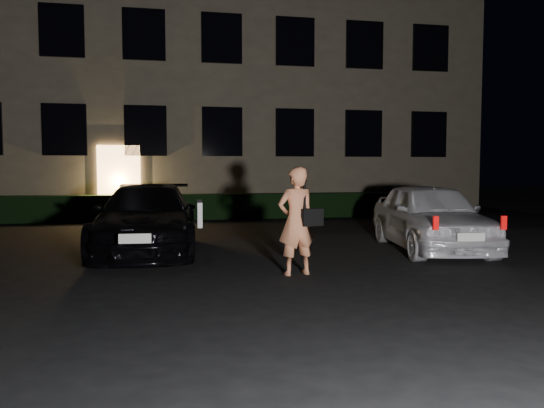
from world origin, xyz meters
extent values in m
plane|color=black|center=(0.00, 0.00, 0.00)|extent=(80.00, 80.00, 0.00)
cube|color=brown|center=(0.00, 15.00, 6.00)|extent=(20.00, 8.00, 12.00)
cube|color=#FFB867|center=(-3.50, 10.94, 1.25)|extent=(1.40, 0.10, 2.50)
cube|color=black|center=(-5.20, 10.94, 3.00)|extent=(1.40, 0.10, 1.70)
cube|color=black|center=(-2.60, 10.94, 3.00)|extent=(1.40, 0.10, 1.70)
cube|color=black|center=(0.00, 10.94, 3.00)|extent=(1.40, 0.10, 1.70)
cube|color=black|center=(2.60, 10.94, 3.00)|extent=(1.40, 0.10, 1.70)
cube|color=black|center=(5.20, 10.94, 3.00)|extent=(1.40, 0.10, 1.70)
cube|color=black|center=(7.80, 10.94, 3.00)|extent=(1.40, 0.10, 1.70)
cube|color=black|center=(-5.20, 10.94, 6.20)|extent=(1.40, 0.10, 1.70)
cube|color=black|center=(-2.60, 10.94, 6.20)|extent=(1.40, 0.10, 1.70)
cube|color=black|center=(0.00, 10.94, 6.20)|extent=(1.40, 0.10, 1.70)
cube|color=black|center=(2.60, 10.94, 6.20)|extent=(1.40, 0.10, 1.70)
cube|color=black|center=(5.20, 10.94, 6.20)|extent=(1.40, 0.10, 1.70)
cube|color=black|center=(7.80, 10.94, 6.20)|extent=(1.40, 0.10, 1.70)
cube|color=black|center=(0.00, 10.50, 0.42)|extent=(15.00, 0.70, 0.85)
imported|color=black|center=(-2.33, 3.60, 0.70)|extent=(2.17, 4.91, 1.40)
cube|color=white|center=(-1.31, 2.67, 0.87)|extent=(0.13, 1.01, 0.47)
cube|color=silver|center=(-2.44, 1.10, 0.61)|extent=(0.51, 0.07, 0.16)
imported|color=silver|center=(3.54, 2.71, 0.72)|extent=(2.34, 4.46, 1.45)
cube|color=red|center=(2.64, 0.79, 0.79)|extent=(0.09, 0.07, 0.24)
cube|color=red|center=(3.83, 0.61, 0.79)|extent=(0.09, 0.07, 0.24)
cube|color=silver|center=(3.23, 0.65, 0.55)|extent=(0.48, 0.12, 0.14)
imported|color=#DB8055|center=(0.13, 0.72, 0.88)|extent=(0.72, 0.55, 1.76)
cube|color=black|center=(0.37, 0.65, 0.95)|extent=(0.39, 0.23, 0.28)
cube|color=black|center=(0.24, 0.66, 1.34)|extent=(0.05, 0.07, 0.55)
camera|label=1|loc=(-1.93, -7.60, 1.75)|focal=35.00mm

